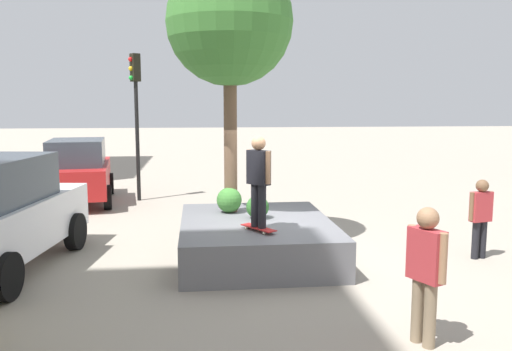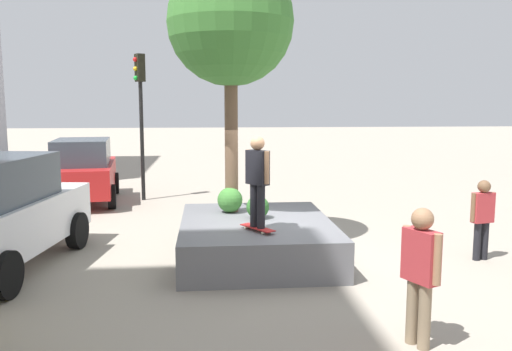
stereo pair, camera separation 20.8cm
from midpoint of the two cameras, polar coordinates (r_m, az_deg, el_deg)
ground_plane at (r=10.35m, az=2.70°, el=-9.23°), size 120.00×120.00×0.00m
planter_ledge at (r=10.47m, az=0.57°, el=-6.91°), size 3.72×2.96×0.74m
plaza_tree at (r=11.13m, az=-2.25°, el=16.32°), size 2.62×2.62×5.28m
boxwood_shrub at (r=10.50m, az=0.76°, el=-3.48°), size 0.46×0.46×0.46m
hedge_clump at (r=11.09m, az=-2.34°, el=-2.69°), size 0.54×0.54×0.54m
skateboard at (r=9.49m, az=0.80°, el=-5.79°), size 0.79×0.61×0.07m
skateboarder at (r=9.31m, az=0.81°, el=0.05°), size 0.47×0.42×1.66m
sedan_parked at (r=16.97m, az=-18.10°, el=0.55°), size 4.45×2.44×1.98m
traffic_light_corner at (r=16.74m, az=-12.20°, el=7.93°), size 0.36×0.37×4.58m
passerby_with_bag at (r=6.87m, az=18.44°, el=-9.54°), size 0.56×0.38×1.78m
pedestrian_crossing at (r=11.08m, az=24.10°, el=-3.90°), size 0.26×0.53×1.58m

